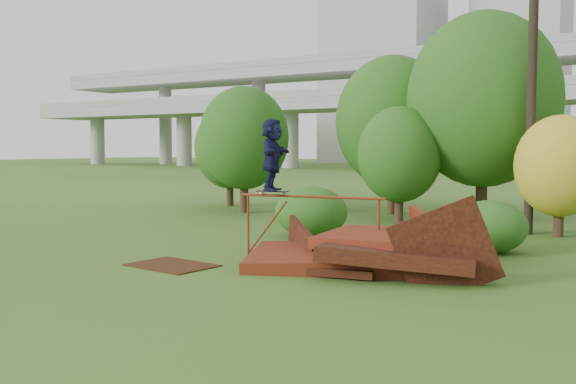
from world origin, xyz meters
The scene contains 17 objects.
ground centered at (0.00, 0.00, 0.00)m, with size 240.00×240.00×0.00m, color #2D5116.
scrap_pile centered at (1.62, 1.24, 0.35)m, with size 6.03×3.81×2.26m.
grind_rail centered at (0.13, 1.51, 1.22)m, with size 3.53×0.62×1.59m.
skateboard centered at (-0.85, 1.35, 1.65)m, with size 0.79×0.32×0.08m.
skater centered at (-0.85, 1.35, 2.53)m, with size 1.61×0.51×1.73m, color #13163A.
flat_plate centered at (-2.35, -0.56, 0.01)m, with size 1.90×1.36×0.03m, color #351B0B.
tree_0 centered at (-7.89, 10.10, 3.09)m, with size 3.71×3.71×5.23m.
tree_1 centered at (-2.43, 12.72, 3.74)m, with size 4.59×4.59×6.39m.
tree_2 centered at (-0.94, 9.74, 2.45)m, with size 2.95×2.95×4.15m.
tree_3 centered at (1.45, 11.61, 4.39)m, with size 5.41×5.41×7.51m.
tree_4 centered at (4.41, 9.19, 2.14)m, with size 2.67×2.67×3.69m.
tree_6 centered at (-10.27, 12.31, 2.68)m, with size 3.27×3.27×4.57m.
shrub_left centered at (-1.92, 5.17, 0.77)m, with size 2.22×2.05×1.54m, color #164713.
shrub_right centered at (3.38, 5.05, 0.68)m, with size 1.92×1.76×1.36m, color #164713.
utility_pole centered at (3.51, 9.33, 4.82)m, with size 1.40×0.28×9.50m.
building_left centered at (-38.00, 95.00, 17.50)m, with size 18.00×16.00×35.00m, color #9E9E99.
building_right centered at (-16.00, 102.00, 14.00)m, with size 14.00×14.00×28.00m, color #9E9E99.
Camera 1 is at (7.49, -11.53, 2.71)m, focal length 40.00 mm.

